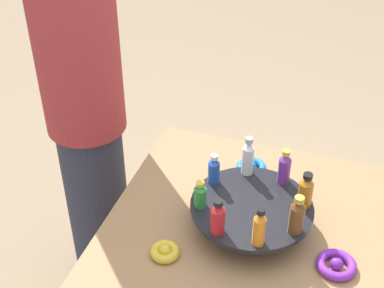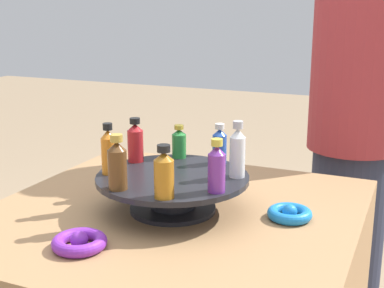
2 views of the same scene
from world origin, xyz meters
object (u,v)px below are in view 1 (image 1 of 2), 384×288
Objects in this scene: ribbon_bow_blue at (251,167)px; ribbon_bow_gold at (165,251)px; bottle_purple at (285,167)px; ribbon_bow_purple at (336,265)px; bottle_orange at (259,228)px; bottle_blue at (214,170)px; bottle_red at (218,218)px; bottle_brown at (297,216)px; bottle_green at (200,195)px; person_figure at (83,91)px; bottle_clear at (248,157)px; bottle_amber at (306,191)px; display_stand at (251,212)px.

ribbon_bow_blue is 1.21× the size of ribbon_bow_gold.
bottle_purple is 0.31m from ribbon_bow_purple.
bottle_orange is 1.44× the size of ribbon_bow_gold.
bottle_orange is 1.20× the size of bottle_blue.
ribbon_bow_gold is (-0.24, 0.06, -0.12)m from bottle_blue.
bottle_purple is at bearing -25.87° from bottle_red.
ribbon_bow_purple is at bearing -97.67° from bottle_brown.
bottle_green is 0.05× the size of person_figure.
bottle_clear is 0.27m from bottle_red.
bottle_orange reaches higher than bottle_blue.
bottle_red is 1.01× the size of ribbon_bow_purple.
bottle_amber is at bearing -93.37° from bottle_blue.
bottle_brown is at bearing -0.23° from person_figure.
ribbon_bow_purple is at bearing -80.83° from bottle_red.
ribbon_bow_purple is (-0.22, -0.30, -0.13)m from bottle_clear.
bottle_amber is 0.21m from ribbon_bow_purple.
bottle_purple reaches higher than ribbon_bow_blue.
ribbon_bow_purple is 1.09× the size of ribbon_bow_blue.
ribbon_bow_purple is at bearing -77.55° from ribbon_bow_gold.
display_stand is at bearing -25.87° from bottle_red.
bottle_amber is at bearing 42.06° from ribbon_bow_purple.
bottle_red is at bearing 176.63° from bottle_clear.
person_figure reaches higher than bottle_green.
bottle_green is at bearing 64.13° from bottle_orange.
bottle_amber is 0.29m from bottle_green.
ribbon_bow_gold is (-0.23, 0.34, -0.12)m from bottle_amber.
bottle_brown is 1.08× the size of bottle_red.
bottle_blue is at bearing 159.28° from ribbon_bow_blue.
bottle_amber is 1.01× the size of ribbon_bow_purple.
person_figure is at bearing 76.48° from bottle_purple.
bottle_clear is (0.28, 0.10, 0.00)m from bottle_orange.
bottle_clear is 0.38m from ribbon_bow_gold.
bottle_orange is at bearing -115.87° from bottle_green.
bottle_brown is at bearing 82.33° from ribbon_bow_purple.
bottle_clear reaches higher than bottle_orange.
bottle_brown is 0.21m from bottle_red.
bottle_blue is 0.90× the size of bottle_red.
bottle_purple is 0.07× the size of person_figure.
bottle_orange and bottle_brown have the same top height.
bottle_brown reaches higher than bottle_purple.
bottle_blue reaches higher than bottle_green.
bottle_blue is at bearing -3.37° from bottle_green.
bottle_green is (-0.10, 0.28, -0.01)m from bottle_amber.
bottle_purple is (0.08, 0.07, 0.00)m from bottle_amber.
bottle_blue is at bearing 19.13° from bottle_red.
bottle_orange is 0.28m from ribbon_bow_gold.
ribbon_bow_blue is at bearing -14.70° from bottle_green.
bottle_blue is 1.17× the size of bottle_green.
bottle_green is at bearing 85.28° from ribbon_bow_purple.
bottle_clear is (0.20, 0.18, 0.00)m from bottle_brown.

